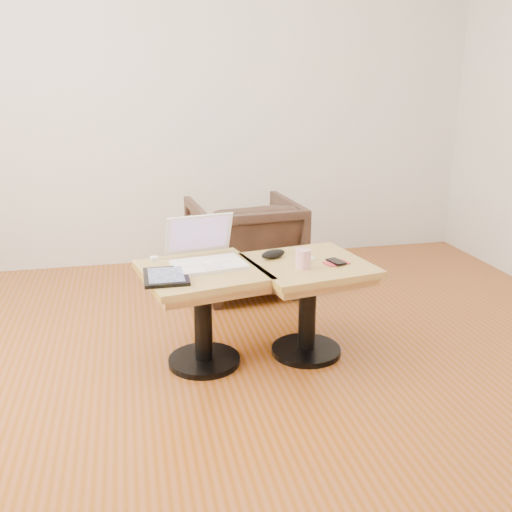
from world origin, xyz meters
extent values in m
cube|color=brown|center=(0.00, 0.00, 0.00)|extent=(4.50, 4.50, 0.01)
cube|color=beige|center=(0.00, 2.25, 1.35)|extent=(4.50, 0.02, 2.70)
cylinder|color=black|center=(-0.25, 0.40, 0.02)|extent=(0.38, 0.38, 0.03)
cylinder|color=black|center=(-0.25, 0.40, 0.26)|extent=(0.10, 0.10, 0.46)
cube|color=olive|center=(-0.25, 0.40, 0.47)|extent=(0.63, 0.63, 0.04)
cube|color=olive|center=(-0.25, 0.40, 0.51)|extent=(0.69, 0.69, 0.04)
cylinder|color=black|center=(0.32, 0.39, 0.02)|extent=(0.38, 0.38, 0.03)
cylinder|color=black|center=(0.32, 0.39, 0.26)|extent=(0.10, 0.10, 0.46)
cube|color=olive|center=(0.32, 0.39, 0.47)|extent=(0.62, 0.62, 0.04)
cube|color=olive|center=(0.32, 0.39, 0.51)|extent=(0.67, 0.67, 0.04)
cube|color=white|center=(-0.21, 0.43, 0.54)|extent=(0.39, 0.30, 0.02)
cube|color=silver|center=(-0.21, 0.47, 0.55)|extent=(0.31, 0.17, 0.00)
cube|color=silver|center=(-0.20, 0.36, 0.55)|extent=(0.11, 0.08, 0.00)
cube|color=white|center=(-0.23, 0.60, 0.66)|extent=(0.37, 0.15, 0.23)
cube|color=brown|center=(-0.23, 0.60, 0.66)|extent=(0.32, 0.12, 0.19)
cube|color=black|center=(-0.44, 0.30, 0.54)|extent=(0.21, 0.27, 0.02)
cube|color=#191E38|center=(-0.44, 0.30, 0.55)|extent=(0.17, 0.23, 0.00)
cube|color=white|center=(-0.48, 0.59, 0.54)|extent=(0.04, 0.04, 0.02)
ellipsoid|color=black|center=(0.15, 0.50, 0.56)|extent=(0.16, 0.12, 0.05)
cylinder|color=#C34859|center=(0.26, 0.30, 0.58)|extent=(0.08, 0.08, 0.10)
sphere|color=white|center=(0.33, 0.43, 0.54)|extent=(0.01, 0.01, 0.01)
sphere|color=white|center=(0.35, 0.44, 0.54)|extent=(0.01, 0.01, 0.01)
sphere|color=white|center=(0.32, 0.45, 0.54)|extent=(0.01, 0.01, 0.01)
sphere|color=white|center=(0.36, 0.42, 0.54)|extent=(0.01, 0.01, 0.01)
cylinder|color=white|center=(0.33, 0.43, 0.53)|extent=(0.07, 0.04, 0.00)
cube|color=#A0253E|center=(0.45, 0.34, 0.53)|extent=(0.14, 0.11, 0.01)
cube|color=black|center=(0.45, 0.34, 0.54)|extent=(0.09, 0.12, 0.01)
imported|color=black|center=(0.18, 1.43, 0.33)|extent=(0.76, 0.78, 0.66)
camera|label=1|loc=(-0.58, -2.33, 1.46)|focal=40.00mm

